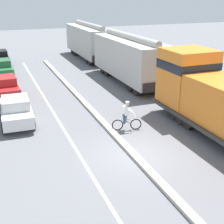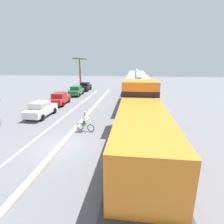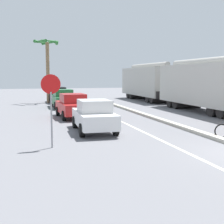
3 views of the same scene
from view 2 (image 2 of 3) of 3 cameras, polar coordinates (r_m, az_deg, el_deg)
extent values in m
plane|color=slate|center=(12.93, -16.14, -10.52)|extent=(120.00, 120.00, 0.00)
cube|color=#B2AD9E|center=(18.14, -8.91, -1.98)|extent=(0.36, 36.00, 0.16)
cube|color=silver|center=(18.95, -15.91, -1.87)|extent=(0.14, 36.00, 0.01)
cube|color=orange|center=(10.07, 9.62, -6.06)|extent=(2.70, 9.86, 2.40)
cube|color=orange|center=(14.69, 8.94, 3.31)|extent=(2.80, 2.80, 3.50)
cube|color=black|center=(14.54, 9.07, 6.34)|extent=(2.83, 2.83, 0.56)
cube|color=#383533|center=(11.11, 9.20, -10.63)|extent=(3.10, 11.60, 0.20)
cylinder|color=#4C4947|center=(11.18, 9.16, -11.32)|extent=(1.10, 3.00, 1.10)
cylinder|color=black|center=(14.85, 8.66, -4.40)|extent=(2.40, 1.00, 1.00)
cylinder|color=black|center=(14.10, 8.73, -5.53)|extent=(2.40, 1.00, 1.00)
cylinder|color=black|center=(13.36, 8.82, -6.79)|extent=(2.40, 1.00, 1.00)
cylinder|color=black|center=(9.15, 9.66, -18.49)|extent=(2.40, 1.00, 1.00)
cylinder|color=black|center=(8.50, 9.89, -21.55)|extent=(2.40, 1.00, 1.00)
cylinder|color=black|center=(7.89, 10.18, -25.10)|extent=(2.40, 1.00, 1.00)
cube|color=#BBB8B1|center=(23.20, 8.29, 7.28)|extent=(2.90, 10.40, 3.10)
cylinder|color=#9F9D96|center=(23.00, 8.47, 11.54)|extent=(0.60, 9.88, 0.60)
cube|color=black|center=(28.57, 8.01, 6.51)|extent=(2.61, 0.10, 0.70)
cube|color=black|center=(18.30, 8.43, 1.05)|extent=(2.61, 0.10, 0.70)
cylinder|color=black|center=(27.21, 8.01, 4.95)|extent=(2.46, 0.90, 0.90)
cylinder|color=black|center=(26.13, 8.04, 4.49)|extent=(2.46, 0.90, 0.90)
cylinder|color=black|center=(20.92, 8.24, 1.55)|extent=(2.46, 0.90, 0.90)
cylinder|color=black|center=(19.85, 8.29, 0.76)|extent=(2.46, 0.90, 0.90)
cube|color=#B7B5AD|center=(34.70, 7.95, 10.20)|extent=(2.90, 10.40, 3.10)
cylinder|color=#9C9993|center=(34.57, 8.06, 13.05)|extent=(0.60, 9.88, 0.60)
cube|color=black|center=(40.05, 7.79, 9.26)|extent=(2.61, 0.10, 0.70)
cube|color=black|center=(29.65, 7.98, 6.86)|extent=(2.61, 0.10, 0.70)
cylinder|color=black|center=(38.65, 7.78, 8.27)|extent=(2.46, 0.90, 0.90)
cylinder|color=black|center=(37.56, 7.80, 8.04)|extent=(2.46, 0.90, 0.90)
cylinder|color=black|center=(32.28, 7.89, 6.72)|extent=(2.46, 0.90, 0.90)
cylinder|color=black|center=(31.19, 7.91, 6.39)|extent=(2.46, 0.90, 0.90)
cube|color=silver|center=(19.98, -22.10, 0.47)|extent=(1.82, 4.25, 0.70)
cube|color=beige|center=(19.71, -22.51, 2.17)|extent=(1.55, 1.94, 0.60)
cube|color=#1E232D|center=(20.55, -21.10, 2.72)|extent=(1.43, 0.16, 0.51)
cylinder|color=black|center=(21.55, -22.14, 0.58)|extent=(0.24, 0.65, 0.64)
cylinder|color=black|center=(20.78, -18.30, 0.42)|extent=(0.24, 0.65, 0.64)
cylinder|color=black|center=(19.46, -25.94, -1.47)|extent=(0.24, 0.65, 0.64)
cylinder|color=black|center=(18.60, -21.83, -1.74)|extent=(0.24, 0.65, 0.64)
cube|color=red|center=(24.89, -16.64, 3.90)|extent=(1.89, 4.27, 0.70)
cube|color=maroon|center=(24.63, -16.89, 5.31)|extent=(1.58, 1.97, 0.60)
cube|color=#1E232D|center=(25.56, -16.09, 5.63)|extent=(1.43, 0.18, 0.51)
cylinder|color=black|center=(26.44, -17.24, 3.77)|extent=(0.25, 0.65, 0.64)
cylinder|color=black|center=(25.89, -13.91, 3.77)|extent=(0.25, 0.65, 0.64)
cylinder|color=black|center=(24.10, -19.45, 2.41)|extent=(0.25, 0.65, 0.64)
cylinder|color=black|center=(23.50, -15.84, 2.39)|extent=(0.25, 0.65, 0.64)
cube|color=#286B3D|center=(31.00, -11.55, 6.57)|extent=(1.85, 4.26, 0.70)
cube|color=#225B34|center=(30.76, -11.70, 7.71)|extent=(1.57, 1.95, 0.60)
cube|color=#1E232D|center=(31.72, -11.19, 7.90)|extent=(1.43, 0.17, 0.51)
cylinder|color=black|center=(32.52, -12.25, 6.34)|extent=(0.24, 0.65, 0.64)
cylinder|color=black|center=(32.08, -9.48, 6.36)|extent=(0.24, 0.65, 0.64)
cylinder|color=black|center=(30.08, -13.69, 5.47)|extent=(0.24, 0.65, 0.64)
cylinder|color=black|center=(29.61, -10.71, 5.48)|extent=(0.24, 0.65, 0.64)
cube|color=black|center=(36.11, -8.70, 8.03)|extent=(1.77, 4.23, 0.70)
cube|color=black|center=(35.88, -8.81, 9.02)|extent=(1.53, 1.92, 0.60)
cube|color=#1E232D|center=(36.85, -8.41, 9.15)|extent=(1.43, 0.14, 0.51)
cylinder|color=black|center=(37.61, -9.38, 7.78)|extent=(0.23, 0.64, 0.64)
cylinder|color=black|center=(37.22, -6.96, 7.79)|extent=(0.23, 0.64, 0.64)
cylinder|color=black|center=(35.13, -10.49, 7.15)|extent=(0.23, 0.64, 0.64)
cylinder|color=black|center=(34.71, -7.92, 7.16)|extent=(0.23, 0.64, 0.64)
torus|color=black|center=(14.70, -6.94, -5.25)|extent=(0.65, 0.23, 0.66)
torus|color=black|center=(15.21, -10.41, -4.66)|extent=(0.65, 0.23, 0.66)
cylinder|color=silver|center=(14.85, -8.75, -3.87)|extent=(0.77, 0.26, 0.05)
cylinder|color=silver|center=(14.86, -8.39, -4.58)|extent=(0.48, 0.18, 0.36)
cylinder|color=silver|center=(14.91, -9.50, -3.21)|extent=(0.04, 0.04, 0.30)
cylinder|color=silver|center=(14.55, -7.29, -3.19)|extent=(0.16, 0.47, 0.04)
cylinder|color=#38476B|center=(14.97, -8.96, -3.51)|extent=(0.33, 0.22, 0.52)
cylinder|color=#38476B|center=(14.81, -9.36, -3.75)|extent=(0.29, 0.21, 0.52)
cube|color=white|center=(14.69, -9.01, -1.75)|extent=(0.41, 0.41, 0.57)
sphere|color=beige|center=(14.54, -8.85, -0.33)|extent=(0.22, 0.22, 0.22)
cylinder|color=white|center=(14.51, -8.86, 0.05)|extent=(0.22, 0.22, 0.05)
cylinder|color=white|center=(14.72, -8.03, -1.67)|extent=(0.47, 0.21, 0.36)
cylinder|color=white|center=(14.46, -8.66, -2.03)|extent=(0.47, 0.21, 0.36)
cylinder|color=#846647|center=(36.15, -10.35, 11.84)|extent=(0.36, 0.36, 6.19)
cone|color=#2D7033|center=(35.66, -9.27, 16.89)|extent=(0.63, 1.85, 0.47)
cone|color=#2D7033|center=(36.74, -9.65, 16.85)|extent=(1.79, 1.03, 0.45)
cone|color=#2D7033|center=(36.80, -11.46, 16.76)|extent=(1.35, 1.63, 0.35)
cone|color=#2D7033|center=(35.78, -12.04, 16.75)|extent=(1.32, 1.65, 0.35)
cone|color=#2D7033|center=(35.17, -10.85, 16.83)|extent=(1.85, 0.58, 0.54)
camera|label=1|loc=(10.87, -93.38, 7.97)|focal=50.00mm
camera|label=3|loc=(13.32, -73.66, -8.10)|focal=50.00mm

